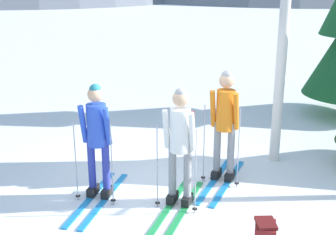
# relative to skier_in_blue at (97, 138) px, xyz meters

# --- Properties ---
(ground_plane) EXTENTS (400.00, 400.00, 0.00)m
(ground_plane) POSITION_rel_skier_in_blue_xyz_m (0.93, -0.03, -0.92)
(ground_plane) COLOR white
(skier_in_blue) EXTENTS (0.78, 1.76, 1.69)m
(skier_in_blue) POSITION_rel_skier_in_blue_xyz_m (0.00, 0.00, 0.00)
(skier_in_blue) COLOR #1E84D1
(skier_in_blue) RESTS_ON ground
(skier_in_white) EXTENTS (0.87, 1.68, 1.70)m
(skier_in_white) POSITION_rel_skier_in_blue_xyz_m (1.16, -0.25, 0.03)
(skier_in_white) COLOR green
(skier_in_white) RESTS_ON ground
(skier_in_orange) EXTENTS (1.00, 1.72, 1.76)m
(skier_in_orange) POSITION_rel_skier_in_blue_xyz_m (1.88, 0.51, 0.05)
(skier_in_orange) COLOR #1E84D1
(skier_in_orange) RESTS_ON ground
(birch_tree_slender) EXTENTS (0.80, 1.19, 4.94)m
(birch_tree_slender) POSITION_rel_skier_in_blue_xyz_m (2.91, 1.26, 1.60)
(birch_tree_slender) COLOR silver
(birch_tree_slender) RESTS_ON ground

